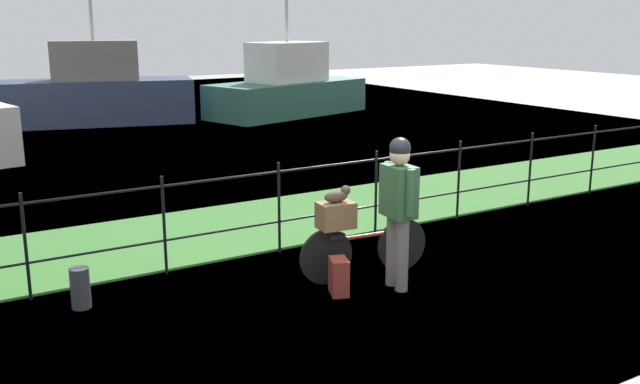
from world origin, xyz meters
TOP-DOWN VIEW (x-y plane):
  - ground_plane at (0.00, 0.00)m, footprint 60.00×60.00m
  - grass_strip at (0.00, 3.46)m, footprint 27.00×2.40m
  - harbor_water at (0.00, 12.77)m, footprint 30.00×30.00m
  - iron_fence at (-0.00, 2.19)m, footprint 18.04×0.04m
  - bicycle_main at (0.40, 0.91)m, footprint 1.63×0.24m
  - wooden_crate at (0.04, 0.94)m, footprint 0.42×0.31m
  - terrier_dog at (0.06, 0.94)m, footprint 0.32×0.17m
  - cyclist_person at (0.52, 0.44)m, footprint 0.30×0.54m
  - backpack_on_paving at (-0.13, 0.61)m, footprint 0.27×0.33m
  - mooring_bollard at (-2.59, 1.69)m, footprint 0.20×0.20m
  - moored_boat_mid at (1.12, 14.98)m, footprint 5.48×2.92m
  - moored_boat_far at (6.62, 13.87)m, footprint 5.55×3.38m

SIDE VIEW (x-z plane):
  - ground_plane at x=0.00m, z-range 0.00..0.00m
  - harbor_water at x=0.00m, z-range 0.00..0.00m
  - grass_strip at x=0.00m, z-range 0.00..0.03m
  - backpack_on_paving at x=-0.13m, z-range 0.00..0.40m
  - mooring_bollard at x=-2.59m, z-range 0.00..0.43m
  - bicycle_main at x=0.40m, z-range 0.02..0.66m
  - iron_fence at x=0.00m, z-range 0.09..1.25m
  - wooden_crate at x=0.04m, z-range 0.64..0.93m
  - moored_boat_far at x=6.62m, z-range -1.10..2.71m
  - moored_boat_mid at x=1.12m, z-range -1.09..2.82m
  - cyclist_person at x=0.52m, z-range 0.16..1.84m
  - terrier_dog at x=0.06m, z-range 0.92..1.10m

